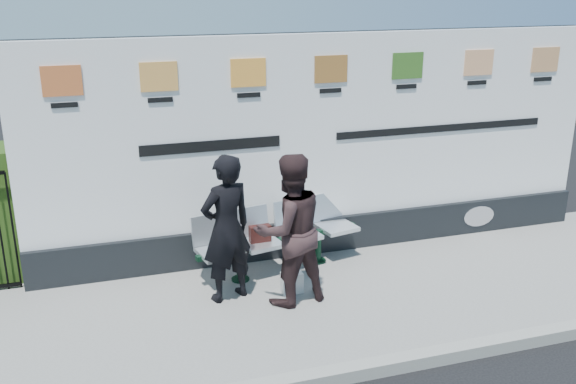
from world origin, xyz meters
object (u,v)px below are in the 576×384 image
object	(u,v)px
woman_left	(226,229)
woman_right	(290,230)
billboard	(327,161)
bench	(280,254)

from	to	relation	value
woman_left	woman_right	distance (m)	0.74
billboard	woman_left	distance (m)	1.98
billboard	woman_right	bearing A→B (deg)	-125.73
bench	woman_left	distance (m)	1.18
bench	woman_left	xyz separation A→B (m)	(-0.81, -0.54, 0.66)
billboard	woman_right	world-z (taller)	billboard
bench	woman_right	size ratio (longest dim) A/B	1.22
billboard	bench	size ratio (longest dim) A/B	3.61
billboard	bench	bearing A→B (deg)	-148.60
billboard	woman_right	distance (m)	1.68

